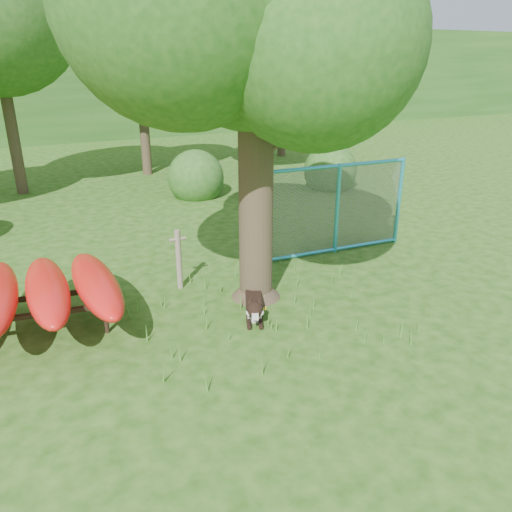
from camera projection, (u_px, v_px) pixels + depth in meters
name	position (u px, v px, depth m)	size (l,w,h in m)	color
ground	(279.00, 342.00, 7.89)	(80.00, 80.00, 0.00)	#1D440D
wooden_post	(179.00, 258.00, 9.52)	(0.32, 0.11, 1.19)	#706554
kayak_rack	(22.00, 293.00, 7.84)	(3.00, 3.18, 0.97)	black
husky_dog	(254.00, 307.00, 8.57)	(0.70, 1.11, 0.54)	black
fence_section	(337.00, 209.00, 11.18)	(3.50, 0.31, 3.41)	#2AA2C5
wildflower_clump	(264.00, 310.00, 8.53)	(0.10, 0.10, 0.21)	#46832B
bg_tree_c	(139.00, 60.00, 17.77)	(4.00, 4.00, 6.12)	#362B1D
bg_tree_d	(251.00, 30.00, 17.22)	(4.80, 4.80, 7.50)	#362B1D
bg_tree_e	(284.00, 31.00, 20.92)	(4.60, 4.60, 7.55)	#362B1D
shrub_right	(329.00, 188.00, 17.25)	(1.80, 1.80, 1.80)	#24531B
shrub_mid	(197.00, 196.00, 16.19)	(1.80, 1.80, 1.80)	#24531B
wooded_hillside	(51.00, 79.00, 29.97)	(80.00, 12.00, 6.00)	#24531B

